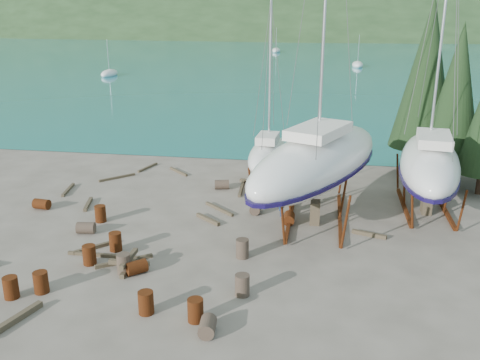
% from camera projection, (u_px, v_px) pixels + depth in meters
% --- Properties ---
extents(ground, '(600.00, 600.00, 0.00)m').
position_uv_depth(ground, '(218.00, 248.00, 25.02)').
color(ground, '#574E45').
rests_on(ground, ground).
extents(bay_water, '(700.00, 700.00, 0.00)m').
position_uv_depth(bay_water, '(323.00, 24.00, 320.46)').
color(bay_water, teal).
rests_on(bay_water, ground).
extents(far_hill, '(800.00, 360.00, 110.00)m').
position_uv_depth(far_hill, '(323.00, 24.00, 325.15)').
color(far_hill, '#1F3319').
rests_on(far_hill, ground).
extents(far_house_left, '(6.60, 5.60, 5.60)m').
position_uv_depth(far_house_left, '(165.00, 26.00, 211.48)').
color(far_house_left, beige).
rests_on(far_house_left, ground).
extents(far_house_center, '(6.60, 5.60, 5.60)m').
position_uv_depth(far_house_center, '(265.00, 27.00, 205.37)').
color(far_house_center, beige).
rests_on(far_house_center, ground).
extents(far_house_right, '(6.60, 5.60, 5.60)m').
position_uv_depth(far_house_right, '(399.00, 28.00, 197.73)').
color(far_house_right, beige).
rests_on(far_house_right, ground).
extents(cypress_near_right, '(3.60, 3.60, 10.00)m').
position_uv_depth(cypress_near_right, '(457.00, 92.00, 32.56)').
color(cypress_near_right, black).
rests_on(cypress_near_right, ground).
extents(cypress_back_left, '(4.14, 4.14, 11.50)m').
position_uv_depth(cypress_back_left, '(427.00, 73.00, 34.39)').
color(cypress_back_left, black).
rests_on(cypress_back_left, ground).
extents(moored_boat_left, '(2.00, 5.00, 6.05)m').
position_uv_depth(moored_boat_left, '(109.00, 74.00, 85.76)').
color(moored_boat_left, silver).
rests_on(moored_boat_left, ground).
extents(moored_boat_mid, '(2.00, 5.00, 6.05)m').
position_uv_depth(moored_boat_mid, '(358.00, 65.00, 98.40)').
color(moored_boat_mid, silver).
rests_on(moored_boat_mid, ground).
extents(moored_boat_far, '(2.00, 5.00, 6.05)m').
position_uv_depth(moored_boat_far, '(276.00, 51.00, 129.29)').
color(moored_boat_far, silver).
rests_on(moored_boat_far, ground).
extents(large_sailboat_near, '(8.55, 13.21, 20.13)m').
position_uv_depth(large_sailboat_near, '(318.00, 160.00, 27.50)').
color(large_sailboat_near, silver).
rests_on(large_sailboat_near, ground).
extents(large_sailboat_far, '(4.31, 10.82, 16.66)m').
position_uv_depth(large_sailboat_far, '(429.00, 163.00, 28.91)').
color(large_sailboat_far, silver).
rests_on(large_sailboat_far, ground).
extents(small_sailboat_shore, '(2.59, 7.15, 11.26)m').
position_uv_depth(small_sailboat_shore, '(268.00, 154.00, 33.87)').
color(small_sailboat_shore, silver).
rests_on(small_sailboat_shore, ground).
extents(worker, '(0.55, 0.73, 1.81)m').
position_uv_depth(worker, '(282.00, 199.00, 28.70)').
color(worker, navy).
rests_on(worker, ground).
extents(drum_0, '(0.58, 0.58, 0.88)m').
position_uv_depth(drum_0, '(41.00, 282.00, 21.07)').
color(drum_0, '#5E3110').
rests_on(drum_0, ground).
extents(drum_1, '(0.66, 0.93, 0.58)m').
position_uv_depth(drum_1, '(207.00, 327.00, 18.43)').
color(drum_1, '#2D2823').
rests_on(drum_1, ground).
extents(drum_2, '(0.94, 0.68, 0.58)m').
position_uv_depth(drum_2, '(42.00, 204.00, 29.78)').
color(drum_2, '#5E3110').
rests_on(drum_2, ground).
extents(drum_3, '(0.58, 0.58, 0.88)m').
position_uv_depth(drum_3, '(146.00, 303.00, 19.63)').
color(drum_3, '#5E3110').
rests_on(drum_3, ground).
extents(drum_4, '(1.01, 0.82, 0.58)m').
position_uv_depth(drum_4, '(286.00, 167.00, 36.49)').
color(drum_4, '#5E3110').
rests_on(drum_4, ground).
extents(drum_5, '(0.58, 0.58, 0.88)m').
position_uv_depth(drum_5, '(242.00, 248.00, 23.99)').
color(drum_5, '#2D2823').
rests_on(drum_5, ground).
extents(drum_6, '(0.61, 0.90, 0.58)m').
position_uv_depth(drum_6, '(289.00, 218.00, 27.79)').
color(drum_6, '#5E3110').
rests_on(drum_6, ground).
extents(drum_7, '(0.58, 0.58, 0.88)m').
position_uv_depth(drum_7, '(195.00, 310.00, 19.14)').
color(drum_7, '#5E3110').
rests_on(drum_7, ground).
extents(drum_8, '(0.58, 0.58, 0.88)m').
position_uv_depth(drum_8, '(100.00, 214.00, 28.00)').
color(drum_8, '#5E3110').
rests_on(drum_8, ground).
extents(drum_9, '(0.98, 0.76, 0.58)m').
position_uv_depth(drum_9, '(222.00, 184.00, 33.04)').
color(drum_9, '#2D2823').
rests_on(drum_9, ground).
extents(drum_10, '(0.58, 0.58, 0.88)m').
position_uv_depth(drum_10, '(89.00, 255.00, 23.38)').
color(drum_10, '#5E3110').
rests_on(drum_10, ground).
extents(drum_11, '(0.61, 0.90, 0.58)m').
position_uv_depth(drum_11, '(255.00, 208.00, 29.21)').
color(drum_11, '#2D2823').
rests_on(drum_11, ground).
extents(drum_12, '(1.04, 1.02, 0.58)m').
position_uv_depth(drum_12, '(136.00, 267.00, 22.58)').
color(drum_12, '#5E3110').
rests_on(drum_12, ground).
extents(drum_13, '(0.58, 0.58, 0.88)m').
position_uv_depth(drum_13, '(11.00, 288.00, 20.68)').
color(drum_13, '#5E3110').
rests_on(drum_13, ground).
extents(drum_14, '(0.58, 0.58, 0.88)m').
position_uv_depth(drum_14, '(115.00, 242.00, 24.69)').
color(drum_14, '#5E3110').
rests_on(drum_14, ground).
extents(drum_15, '(0.95, 0.68, 0.58)m').
position_uv_depth(drum_15, '(86.00, 228.00, 26.60)').
color(drum_15, '#2D2823').
rests_on(drum_15, ground).
extents(drum_16, '(0.58, 0.58, 0.88)m').
position_uv_depth(drum_16, '(124.00, 264.00, 22.58)').
color(drum_16, '#2D2823').
rests_on(drum_16, ground).
extents(drum_17, '(0.58, 0.58, 0.88)m').
position_uv_depth(drum_17, '(242.00, 285.00, 20.85)').
color(drum_17, '#2D2823').
rests_on(drum_17, ground).
extents(timber_0, '(0.76, 2.17, 0.14)m').
position_uv_depth(timber_0, '(148.00, 167.00, 37.25)').
color(timber_0, brown).
rests_on(timber_0, ground).
extents(timber_1, '(1.68, 0.74, 0.19)m').
position_uv_depth(timber_1, '(369.00, 234.00, 26.33)').
color(timber_1, brown).
rests_on(timber_1, ground).
extents(timber_2, '(0.66, 1.95, 0.19)m').
position_uv_depth(timber_2, '(88.00, 204.00, 30.32)').
color(timber_2, brown).
rests_on(timber_2, ground).
extents(timber_3, '(2.91, 0.17, 0.15)m').
position_uv_depth(timber_3, '(98.00, 255.00, 24.19)').
color(timber_3, brown).
rests_on(timber_3, ground).
extents(timber_5, '(2.19, 1.64, 0.16)m').
position_uv_depth(timber_5, '(124.00, 261.00, 23.59)').
color(timber_5, brown).
rests_on(timber_5, ground).
extents(timber_6, '(1.97, 0.82, 0.19)m').
position_uv_depth(timber_6, '(254.00, 182.00, 34.05)').
color(timber_6, brown).
rests_on(timber_6, ground).
extents(timber_8, '(1.52, 1.33, 0.19)m').
position_uv_depth(timber_8, '(208.00, 219.00, 28.17)').
color(timber_8, brown).
rests_on(timber_8, ground).
extents(timber_9, '(1.64, 1.63, 0.15)m').
position_uv_depth(timber_9, '(179.00, 172.00, 36.32)').
color(timber_9, brown).
rests_on(timber_9, ground).
extents(timber_10, '(0.37, 3.17, 0.16)m').
position_uv_depth(timber_10, '(242.00, 187.00, 33.12)').
color(timber_10, brown).
rests_on(timber_10, ground).
extents(timber_11, '(1.90, 1.76, 0.15)m').
position_uv_depth(timber_11, '(219.00, 209.00, 29.65)').
color(timber_11, brown).
rests_on(timber_11, ground).
extents(timber_12, '(1.52, 1.61, 0.17)m').
position_uv_depth(timber_12, '(94.00, 247.00, 24.93)').
color(timber_12, brown).
rests_on(timber_12, ground).
extents(timber_15, '(1.86, 1.92, 0.15)m').
position_uv_depth(timber_15, '(117.00, 178.00, 35.06)').
color(timber_15, brown).
rests_on(timber_15, ground).
extents(timber_16, '(0.97, 2.57, 0.23)m').
position_uv_depth(timber_16, '(13.00, 321.00, 19.07)').
color(timber_16, brown).
rests_on(timber_16, ground).
extents(timber_17, '(0.53, 2.22, 0.16)m').
position_uv_depth(timber_17, '(68.00, 190.00, 32.72)').
color(timber_17, brown).
rests_on(timber_17, ground).
extents(timber_pile_fore, '(1.80, 1.80, 0.60)m').
position_uv_depth(timber_pile_fore, '(129.00, 263.00, 22.95)').
color(timber_pile_fore, brown).
rests_on(timber_pile_fore, ground).
extents(timber_pile_aft, '(1.80, 1.80, 0.60)m').
position_uv_depth(timber_pile_aft, '(278.00, 192.00, 31.71)').
color(timber_pile_aft, brown).
rests_on(timber_pile_aft, ground).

